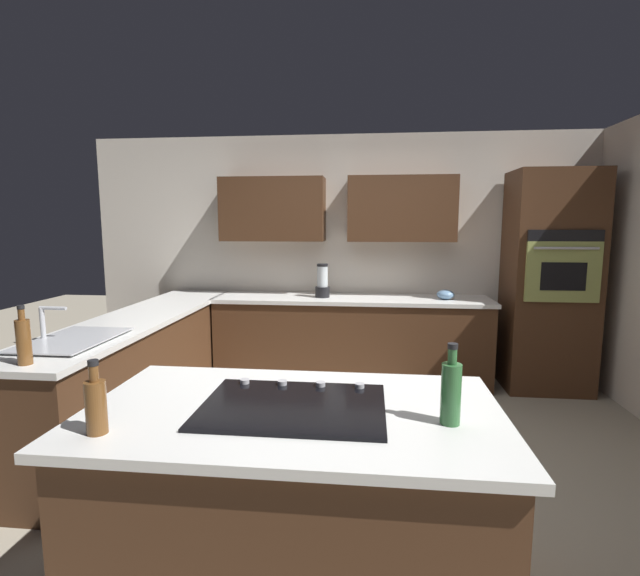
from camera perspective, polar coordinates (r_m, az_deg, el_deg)
ground_plane at (r=3.48m, az=4.24°, el=-20.62°), size 14.00×14.00×0.00m
wall_back at (r=5.11m, az=4.45°, el=5.23°), size 6.00×0.44×2.60m
lower_cabinets_back at (r=4.94m, az=3.82°, el=-6.53°), size 2.80×0.60×0.86m
countertop_back at (r=4.84m, az=3.87°, el=-1.37°), size 2.84×0.64×0.04m
lower_cabinets_side at (r=4.26m, az=-21.04°, el=-9.41°), size 0.60×2.90×0.86m
countertop_side at (r=4.15m, az=-21.35°, el=-3.46°), size 0.64×2.94×0.04m
island_base at (r=2.23m, az=-3.19°, el=-25.67°), size 1.65×0.90×0.86m
island_top at (r=2.01m, az=-3.29°, el=-14.94°), size 1.73×0.98×0.04m
wall_oven at (r=5.12m, az=26.27°, el=0.66°), size 0.80×0.66×2.17m
sink_unit at (r=3.43m, az=-28.15°, el=-5.55°), size 0.46×0.70×0.23m
cooktop at (r=2.01m, az=-3.27°, el=-14.15°), size 0.76×0.56×0.03m
blender at (r=4.81m, az=0.30°, el=0.63°), size 0.15×0.15×0.35m
mixing_bowl at (r=4.86m, az=15.12°, el=-0.78°), size 0.18×0.18×0.10m
dish_soap_bottle at (r=3.00m, az=-32.53°, el=-5.43°), size 0.07×0.07×0.33m
oil_bottle at (r=1.92m, az=-25.75°, el=-12.73°), size 0.08×0.08×0.28m
second_bottle at (r=1.88m, az=15.74°, el=-12.08°), size 0.08×0.08×0.32m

